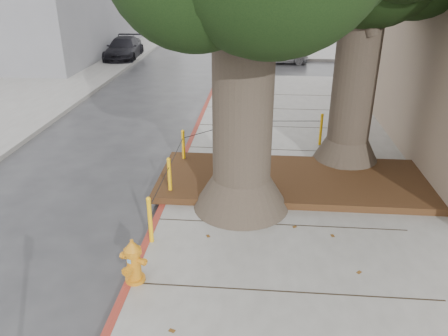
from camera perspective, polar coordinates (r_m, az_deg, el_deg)
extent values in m
plane|color=#28282B|center=(7.33, 3.53, -16.47)|extent=(140.00, 140.00, 0.00)
cube|color=slate|center=(36.34, 14.93, 16.29)|extent=(16.00, 20.00, 0.15)
cube|color=maroon|center=(9.55, -8.14, -5.44)|extent=(0.14, 26.00, 0.16)
cube|color=black|center=(10.52, 9.10, -1.57)|extent=(6.40, 2.60, 0.16)
cone|color=#4C3F33|center=(9.30, 2.26, -3.06)|extent=(2.04, 2.04, 0.70)
cylinder|color=#4C3F33|center=(8.55, 2.48, 9.08)|extent=(1.20, 1.20, 4.22)
cone|color=#4C3F33|center=(11.79, 15.62, 2.17)|extent=(1.77, 1.77, 0.70)
cylinder|color=#4C3F33|center=(11.25, 16.67, 10.77)|extent=(1.04, 1.04, 3.84)
cylinder|color=#FFB70E|center=(8.18, -9.62, -6.80)|extent=(0.08, 0.08, 0.90)
sphere|color=#FFB70E|center=(7.96, -9.85, -4.03)|extent=(0.09, 0.09, 0.09)
cylinder|color=#FFB70E|center=(9.71, -7.11, -1.32)|extent=(0.08, 0.08, 0.90)
sphere|color=#FFB70E|center=(9.53, -7.25, 1.12)|extent=(0.09, 0.09, 0.09)
cylinder|color=#FFB70E|center=(11.33, -5.31, 2.64)|extent=(0.08, 0.08, 0.90)
sphere|color=#FFB70E|center=(11.17, -5.40, 4.78)|extent=(0.09, 0.09, 0.09)
cylinder|color=#FFB70E|center=(12.57, 2.63, 4.97)|extent=(0.08, 0.08, 0.90)
sphere|color=#FFB70E|center=(12.43, 2.67, 6.92)|extent=(0.09, 0.09, 0.09)
cylinder|color=#FFB70E|center=(12.87, 12.54, 4.87)|extent=(0.08, 0.08, 0.90)
sphere|color=#FFB70E|center=(12.73, 12.72, 6.78)|extent=(0.09, 0.09, 0.09)
cylinder|color=black|center=(8.81, -8.36, -2.28)|extent=(0.02, 1.80, 0.02)
cylinder|color=black|center=(10.41, -6.21, 2.17)|extent=(0.02, 1.80, 0.02)
cylinder|color=black|center=(11.83, -1.15, 5.10)|extent=(1.51, 1.51, 0.02)
cylinder|color=black|center=(12.59, 7.71, 6.10)|extent=(2.20, 0.22, 0.02)
cylinder|color=orange|center=(7.53, -11.49, -13.98)|extent=(0.42, 0.42, 0.06)
cylinder|color=orange|center=(7.36, -11.67, -12.29)|extent=(0.29, 0.29, 0.51)
cylinder|color=orange|center=(7.20, -11.85, -10.59)|extent=(0.38, 0.38, 0.07)
cone|color=orange|center=(7.15, -11.92, -9.96)|extent=(0.36, 0.36, 0.14)
cylinder|color=orange|center=(7.10, -11.98, -9.34)|extent=(0.07, 0.07, 0.05)
cylinder|color=orange|center=(7.36, -12.60, -11.22)|extent=(0.17, 0.14, 0.09)
cylinder|color=orange|center=(7.22, -10.88, -11.82)|extent=(0.17, 0.14, 0.09)
cylinder|color=orange|center=(7.28, -12.25, -12.79)|extent=(0.17, 0.18, 0.13)
cube|color=#5999D8|center=(7.20, -12.31, -11.85)|extent=(0.07, 0.03, 0.07)
imported|color=#A7A7AC|center=(25.27, 7.37, 14.61)|extent=(3.14, 1.32, 1.06)
imported|color=maroon|center=(26.37, 20.92, 13.92)|extent=(3.95, 1.46, 1.29)
imported|color=black|center=(26.79, -12.95, 14.96)|extent=(2.03, 4.37, 1.23)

